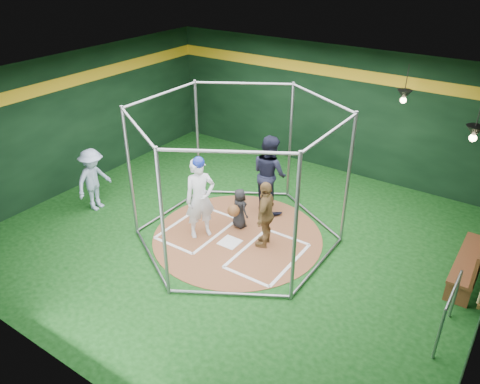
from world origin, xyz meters
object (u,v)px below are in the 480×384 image
Objects in this scene: visitor_leopard at (266,214)px; umpire at (269,174)px; dugout_bench at (476,256)px; batter_figure at (200,197)px.

umpire reaches higher than visitor_leopard.
umpire is 0.99× the size of dugout_bench.
batter_figure is 1.26× the size of visitor_leopard.
visitor_leopard is at bearing 18.91° from batter_figure.
visitor_leopard is at bearing 142.59° from umpire.
batter_figure reaches higher than visitor_leopard.
batter_figure is 1.48m from visitor_leopard.
batter_figure is 1.00× the size of umpire.
umpire is at bearing 178.40° from dugout_bench.
visitor_leopard reaches higher than dugout_bench.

